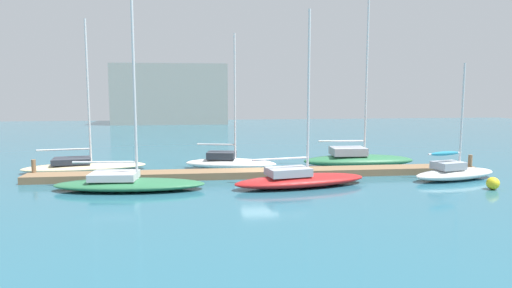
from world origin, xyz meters
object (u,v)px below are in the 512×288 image
sailboat_0 (83,165)px  sailboat_1 (128,182)px  sailboat_5 (454,172)px  harbor_building_distant (172,94)px  sailboat_2 (230,162)px  mooring_buoy_yellow (493,183)px  sailboat_3 (300,178)px  sailboat_4 (358,158)px

sailboat_0 → sailboat_1: sailboat_1 is taller
sailboat_0 → sailboat_5: sailboat_0 is taller
harbor_building_distant → sailboat_0: bearing=-93.9°
sailboat_2 → harbor_building_distant: harbor_building_distant is taller
mooring_buoy_yellow → sailboat_3: bearing=168.8°
sailboat_5 → sailboat_4: bearing=114.0°
sailboat_0 → sailboat_2: 10.62m
sailboat_3 → sailboat_5: sailboat_3 is taller
sailboat_5 → mooring_buoy_yellow: size_ratio=10.20×
sailboat_0 → sailboat_4: bearing=-10.3°
sailboat_4 → sailboat_0: bearing=-179.2°
sailboat_0 → mooring_buoy_yellow: bearing=-28.9°
sailboat_2 → sailboat_4: size_ratio=0.71×
sailboat_0 → harbor_building_distant: (3.46, 50.31, 4.72)m
sailboat_0 → sailboat_2: sailboat_0 is taller
sailboat_1 → mooring_buoy_yellow: (21.47, -2.55, -0.11)m
sailboat_4 → sailboat_5: (4.52, -5.79, -0.11)m
sailboat_2 → sailboat_5: sailboat_2 is taller
harbor_building_distant → sailboat_2: bearing=-82.0°
sailboat_3 → sailboat_5: size_ratio=1.40×
sailboat_0 → sailboat_1: (4.17, -6.77, 0.04)m
sailboat_3 → sailboat_4: size_ratio=0.76×
harbor_building_distant → mooring_buoy_yellow: bearing=-69.6°
sailboat_4 → sailboat_5: 7.35m
sailboat_0 → sailboat_5: size_ratio=1.43×
sailboat_3 → sailboat_5: 10.60m
sailboat_1 → sailboat_5: bearing=5.7°
sailboat_4 → harbor_building_distant: size_ratio=0.72×
sailboat_0 → harbor_building_distant: bearing=77.2°
sailboat_2 → sailboat_4: bearing=11.9°
sailboat_2 → sailboat_3: bearing=-47.6°
harbor_building_distant → sailboat_3: bearing=-79.2°
sailboat_2 → sailboat_1: bearing=-121.8°
sailboat_1 → mooring_buoy_yellow: 21.62m
sailboat_1 → sailboat_2: (6.44, 6.47, 0.05)m
sailboat_4 → harbor_building_distant: bearing=110.7°
sailboat_1 → sailboat_0: bearing=126.0°
sailboat_0 → sailboat_4: (20.47, -0.50, 0.19)m
sailboat_3 → mooring_buoy_yellow: 11.43m
sailboat_1 → harbor_building_distant: 57.28m
mooring_buoy_yellow → harbor_building_distant: harbor_building_distant is taller
sailboat_3 → harbor_building_distant: sailboat_3 is taller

